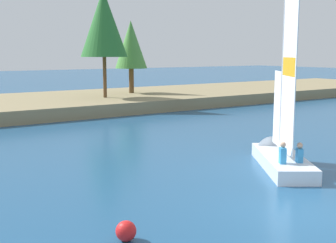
% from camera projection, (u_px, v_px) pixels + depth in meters
% --- Properties ---
extents(ground_plane, '(200.00, 200.00, 0.00)m').
position_uv_depth(ground_plane, '(300.00, 211.00, 11.89)').
color(ground_plane, navy).
extents(shore_bank, '(80.00, 12.01, 0.86)m').
position_uv_depth(shore_bank, '(27.00, 106.00, 32.04)').
color(shore_bank, '#897A56').
rests_on(shore_bank, ground).
extents(shoreline_tree_centre, '(3.48, 3.48, 8.00)m').
position_uv_depth(shoreline_tree_centre, '(104.00, 23.00, 32.75)').
color(shoreline_tree_centre, brown).
rests_on(shoreline_tree_centre, shore_bank).
extents(shoreline_tree_midright, '(2.67, 2.67, 5.99)m').
position_uv_depth(shoreline_tree_midright, '(131.00, 45.00, 36.78)').
color(shoreline_tree_midright, brown).
rests_on(shoreline_tree_midright, shore_bank).
extents(sailboat, '(3.93, 4.94, 6.86)m').
position_uv_depth(sailboat, '(278.00, 151.00, 16.95)').
color(sailboat, silver).
rests_on(sailboat, ground).
extents(channel_buoy, '(0.47, 0.47, 0.47)m').
position_uv_depth(channel_buoy, '(126.00, 231.00, 10.00)').
color(channel_buoy, red).
rests_on(channel_buoy, ground).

